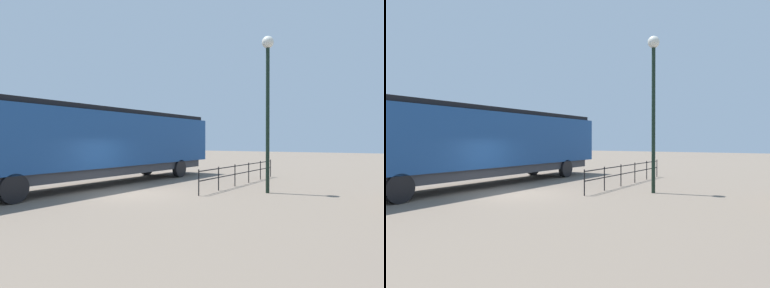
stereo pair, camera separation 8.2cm
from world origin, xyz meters
TOP-DOWN VIEW (x-y plane):
  - ground_plane at (0.00, 0.00)m, footprint 120.00×120.00m
  - locomotive at (-3.40, 1.95)m, footprint 2.95×16.70m
  - lamp_post at (4.84, 3.43)m, footprint 0.52×0.52m
  - platform_fence at (2.69, 5.58)m, footprint 0.05×8.88m

SIDE VIEW (x-z plane):
  - ground_plane at x=0.00m, z-range 0.00..0.00m
  - platform_fence at x=2.69m, z-range 0.16..1.26m
  - locomotive at x=-3.40m, z-range 0.25..4.18m
  - lamp_post at x=4.84m, z-range 1.35..8.18m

